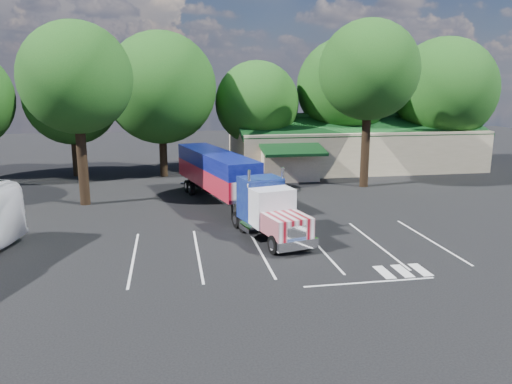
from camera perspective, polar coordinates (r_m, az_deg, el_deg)
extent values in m
plane|color=black|center=(31.76, -1.52, -3.18)|extent=(120.00, 120.00, 0.00)
cube|color=beige|center=(52.08, 10.94, 4.99)|extent=(24.00, 11.00, 4.00)
cube|color=#12401A|center=(49.59, 12.05, 7.49)|extent=(24.20, 6.25, 2.10)
cube|color=#12401A|center=(54.06, 10.15, 7.95)|extent=(24.20, 6.25, 2.10)
cube|color=beige|center=(44.40, 3.82, 3.15)|extent=(5.00, 2.50, 2.80)
cube|color=#12401A|center=(42.93, 4.25, 4.85)|extent=(5.40, 3.19, 0.80)
cylinder|color=black|center=(49.25, -19.89, 4.06)|extent=(0.70, 0.70, 4.00)
sphere|color=#134212|center=(48.84, -20.34, 10.04)|extent=(8.40, 8.40, 8.40)
cylinder|color=black|center=(46.90, -10.54, 4.39)|extent=(0.70, 0.70, 4.30)
sphere|color=#134212|center=(46.47, -10.84, 11.61)|extent=(10.00, 10.00, 10.00)
cylinder|color=black|center=(48.97, 0.10, 4.52)|extent=(0.70, 0.70, 3.60)
sphere|color=#134212|center=(48.54, 0.10, 10.14)|extent=(8.00, 8.00, 8.00)
cylinder|color=black|center=(51.70, 9.91, 5.26)|extent=(0.70, 0.70, 4.50)
sphere|color=#134212|center=(51.32, 10.16, 11.75)|extent=(9.60, 9.60, 9.60)
cylinder|color=black|center=(54.87, 20.24, 4.77)|extent=(0.70, 0.70, 3.90)
sphere|color=#134212|center=(54.48, 20.71, 10.87)|extent=(10.40, 10.40, 10.40)
cylinder|color=black|center=(37.18, -19.21, 3.16)|extent=(0.70, 0.70, 6.00)
sphere|color=#134212|center=(36.76, -19.88, 12.19)|extent=(7.60, 7.60, 7.60)
cylinder|color=black|center=(42.24, 12.38, 4.95)|extent=(0.70, 0.70, 6.50)
sphere|color=#134212|center=(41.92, 12.78, 13.44)|extent=(8.00, 8.00, 8.00)
cube|color=black|center=(28.00, 1.54, -3.90)|extent=(2.37, 6.33, 0.22)
cube|color=white|center=(25.16, 4.82, -6.07)|extent=(2.24, 0.75, 0.49)
cube|color=white|center=(25.14, 4.65, -4.79)|extent=(1.07, 0.36, 0.81)
cube|color=silver|center=(25.97, 3.57, -3.79)|extent=(2.52, 2.59, 1.03)
cube|color=silver|center=(27.38, 1.87, -1.75)|extent=(2.53, 1.93, 2.07)
cube|color=black|center=(26.76, 2.42, -1.09)|extent=(2.03, 0.56, 0.90)
cube|color=white|center=(27.79, 1.21, 0.95)|extent=(2.29, 0.64, 0.22)
cube|color=navy|center=(28.77, 0.49, -0.68)|extent=(2.61, 2.28, 2.43)
cylinder|color=white|center=(27.57, -0.79, -0.58)|extent=(0.20, 0.20, 3.06)
cylinder|color=white|center=(28.42, 3.06, -0.21)|extent=(0.20, 0.20, 3.06)
cylinder|color=white|center=(27.61, -0.83, -4.14)|extent=(0.92, 1.54, 0.59)
cylinder|color=white|center=(28.60, 3.67, -3.58)|extent=(0.92, 1.54, 0.59)
cube|color=white|center=(35.92, -4.62, 1.79)|extent=(5.00, 11.74, 1.35)
cube|color=#090F5B|center=(35.72, -4.65, 3.70)|extent=(5.00, 11.74, 1.08)
cube|color=black|center=(39.67, -6.38, 1.04)|extent=(1.79, 3.32, 0.31)
cube|color=black|center=(31.53, -2.77, -2.12)|extent=(0.13, 0.13, 1.26)
cube|color=black|center=(31.99, -0.66, -1.90)|extent=(0.13, 0.13, 1.26)
cube|color=white|center=(41.69, -7.21, 1.07)|extent=(2.12, 0.62, 0.11)
cylinder|color=black|center=(25.42, 2.11, -6.05)|extent=(0.54, 1.04, 0.99)
cylinder|color=black|center=(26.26, 5.84, -5.50)|extent=(0.54, 1.04, 0.99)
cylinder|color=black|center=(29.03, -1.44, -3.68)|extent=(0.54, 1.04, 0.99)
cylinder|color=black|center=(29.77, 1.93, -3.27)|extent=(0.54, 1.04, 0.99)
cylinder|color=black|center=(29.92, -2.16, -3.19)|extent=(0.54, 1.04, 0.99)
cylinder|color=black|center=(30.63, 1.14, -2.81)|extent=(0.54, 1.04, 0.99)
cylinder|color=black|center=(38.79, -7.38, 0.35)|extent=(0.54, 1.04, 0.99)
cylinder|color=black|center=(39.34, -4.74, 0.58)|extent=(0.54, 1.04, 0.99)
cylinder|color=black|center=(39.80, -7.82, 0.65)|extent=(0.54, 1.04, 0.99)
cylinder|color=black|center=(40.34, -5.24, 0.87)|extent=(0.54, 1.04, 0.99)
imported|color=black|center=(27.66, 3.10, -3.84)|extent=(0.57, 0.69, 1.61)
imported|color=black|center=(37.68, 3.29, 0.10)|extent=(1.09, 2.05, 1.03)
imported|color=#A6A8AE|center=(47.16, 7.78, 2.64)|extent=(3.86, 1.73, 1.23)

